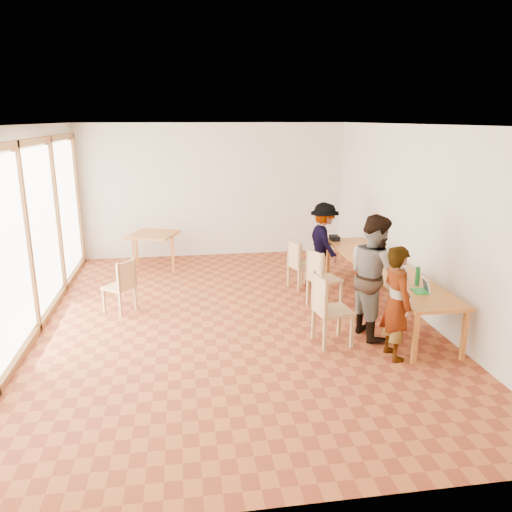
{
  "coord_description": "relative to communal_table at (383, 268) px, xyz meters",
  "views": [
    {
      "loc": [
        -0.76,
        -7.33,
        3.09
      ],
      "look_at": [
        0.33,
        -0.22,
        1.1
      ],
      "focal_mm": 35.0,
      "sensor_mm": 36.0,
      "label": 1
    }
  ],
  "objects": [
    {
      "name": "wall_right",
      "position": [
        0.5,
        -0.12,
        0.8
      ],
      "size": [
        0.1,
        8.0,
        3.0
      ],
      "primitive_type": "cube",
      "color": "silver",
      "rests_on": "ground"
    },
    {
      "name": "chair_empty",
      "position": [
        -1.02,
        1.2,
        -0.2
      ],
      "size": [
        0.49,
        0.49,
        0.44
      ],
      "rotation": [
        0.0,
        0.0,
        -0.34
      ],
      "color": "tan",
      "rests_on": "ground"
    },
    {
      "name": "person_mid",
      "position": [
        -0.53,
        -0.94,
        0.2
      ],
      "size": [
        0.78,
        0.95,
        1.8
      ],
      "primitive_type": "imported",
      "rotation": [
        0.0,
        0.0,
        1.69
      ],
      "color": "gray",
      "rests_on": "ground"
    },
    {
      "name": "chair_near",
      "position": [
        -1.31,
        -1.18,
        -0.08
      ],
      "size": [
        0.53,
        0.53,
        0.54
      ],
      "rotation": [
        0.0,
        0.0,
        0.13
      ],
      "color": "tan",
      "rests_on": "ground"
    },
    {
      "name": "person_near",
      "position": [
        -0.52,
        -1.7,
        0.06
      ],
      "size": [
        0.41,
        0.59,
        1.53
      ],
      "primitive_type": "imported",
      "rotation": [
        0.0,
        0.0,
        1.65
      ],
      "color": "gray",
      "rests_on": "ground"
    },
    {
      "name": "condiment_cup",
      "position": [
        0.1,
        0.86,
        0.08
      ],
      "size": [
        0.08,
        0.08,
        0.06
      ],
      "primitive_type": "cylinder",
      "color": "white",
      "rests_on": "communal_table"
    },
    {
      "name": "chair_spare",
      "position": [
        -4.23,
        0.46,
        -0.15
      ],
      "size": [
        0.58,
        0.58,
        0.48
      ],
      "rotation": [
        0.0,
        0.0,
        2.49
      ],
      "color": "tan",
      "rests_on": "ground"
    },
    {
      "name": "yellow_mug",
      "position": [
        0.12,
        0.8,
        0.1
      ],
      "size": [
        0.14,
        0.14,
        0.11
      ],
      "primitive_type": "imported",
      "rotation": [
        0.0,
        0.0,
        0.0
      ],
      "color": "yellow",
      "rests_on": "communal_table"
    },
    {
      "name": "communal_table",
      "position": [
        0.0,
        0.0,
        0.0
      ],
      "size": [
        0.8,
        4.0,
        0.75
      ],
      "color": "orange",
      "rests_on": "ground"
    },
    {
      "name": "person_far",
      "position": [
        -0.53,
        1.65,
        0.07
      ],
      "size": [
        0.68,
        1.05,
        1.54
      ],
      "primitive_type": "imported",
      "rotation": [
        0.0,
        0.0,
        1.68
      ],
      "color": "gray",
      "rests_on": "ground"
    },
    {
      "name": "ceiling",
      "position": [
        -2.5,
        -0.12,
        2.32
      ],
      "size": [
        6.0,
        8.0,
        0.04
      ],
      "primitive_type": "cube",
      "color": "white",
      "rests_on": "wall_back"
    },
    {
      "name": "black_pouch",
      "position": [
        -0.26,
        1.84,
        0.09
      ],
      "size": [
        0.16,
        0.26,
        0.09
      ],
      "primitive_type": "cube",
      "color": "black",
      "rests_on": "communal_table"
    },
    {
      "name": "window_wall",
      "position": [
        -5.46,
        -0.12,
        0.8
      ],
      "size": [
        0.1,
        8.0,
        3.0
      ],
      "primitive_type": "cube",
      "color": "white",
      "rests_on": "ground"
    },
    {
      "name": "chair_mid",
      "position": [
        -1.01,
        0.2,
        -0.09
      ],
      "size": [
        0.59,
        0.59,
        0.53
      ],
      "rotation": [
        0.0,
        0.0,
        0.35
      ],
      "color": "tan",
      "rests_on": "ground"
    },
    {
      "name": "side_table",
      "position": [
        -3.85,
        3.02,
        -0.03
      ],
      "size": [
        0.9,
        0.9,
        0.75
      ],
      "rotation": [
        0.0,
        0.0,
        -0.37
      ],
      "color": "orange",
      "rests_on": "ground"
    },
    {
      "name": "laptop_far",
      "position": [
        0.17,
        0.82,
        0.1
      ],
      "size": [
        0.19,
        0.22,
        0.18
      ],
      "rotation": [
        0.0,
        0.0,
        0.03
      ],
      "color": "green",
      "rests_on": "communal_table"
    },
    {
      "name": "wall_front",
      "position": [
        -2.5,
        -4.12,
        0.8
      ],
      "size": [
        6.0,
        0.1,
        3.0
      ],
      "primitive_type": "cube",
      "color": "silver",
      "rests_on": "ground"
    },
    {
      "name": "laptop_near",
      "position": [
        0.03,
        -1.31,
        0.1
      ],
      "size": [
        0.23,
        0.26,
        0.2
      ],
      "rotation": [
        0.0,
        0.0,
        -0.1
      ],
      "color": "green",
      "rests_on": "communal_table"
    },
    {
      "name": "ground",
      "position": [
        -2.5,
        -0.12,
        -0.7
      ],
      "size": [
        8.0,
        8.0,
        0.0
      ],
      "primitive_type": "plane",
      "color": "#A45027",
      "rests_on": "ground"
    },
    {
      "name": "chair_far",
      "position": [
        -1.15,
        1.19,
        -0.14
      ],
      "size": [
        0.54,
        0.54,
        0.49
      ],
      "rotation": [
        0.0,
        0.0,
        0.31
      ],
      "color": "tan",
      "rests_on": "ground"
    },
    {
      "name": "pink_phone",
      "position": [
        -0.08,
        0.58,
        0.05
      ],
      "size": [
        0.05,
        0.1,
        0.01
      ],
      "primitive_type": "cube",
      "color": "#CB3B88",
      "rests_on": "communal_table"
    },
    {
      "name": "clear_glass",
      "position": [
        -0.21,
        0.11,
        0.09
      ],
      "size": [
        0.07,
        0.07,
        0.09
      ],
      "primitive_type": "cylinder",
      "color": "silver",
      "rests_on": "communal_table"
    },
    {
      "name": "laptop_mid",
      "position": [
        0.02,
        -0.65,
        0.1
      ],
      "size": [
        0.23,
        0.26,
        0.2
      ],
      "rotation": [
        0.0,
        0.0,
        -0.1
      ],
      "color": "green",
      "rests_on": "communal_table"
    },
    {
      "name": "wall_back",
      "position": [
        -2.5,
        3.88,
        0.8
      ],
      "size": [
        6.0,
        0.1,
        3.0
      ],
      "primitive_type": "cube",
      "color": "silver",
      "rests_on": "ground"
    },
    {
      "name": "green_bottle",
      "position": [
        0.09,
        -1.02,
        0.19
      ],
      "size": [
        0.07,
        0.07,
        0.28
      ],
      "primitive_type": "cylinder",
      "color": "#167A32",
      "rests_on": "communal_table"
    }
  ]
}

